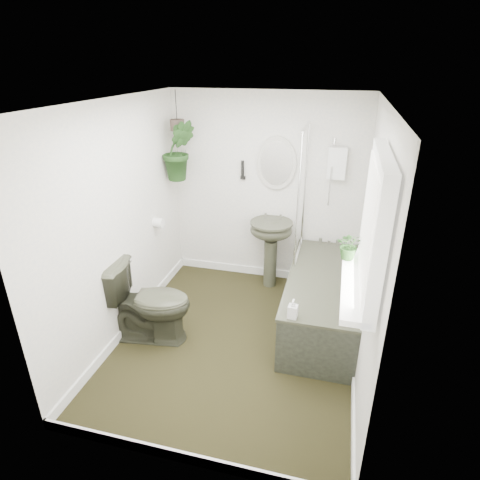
# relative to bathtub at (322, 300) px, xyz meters

# --- Properties ---
(floor) EXTENTS (2.30, 2.80, 0.02)m
(floor) POSITION_rel_bathtub_xyz_m (-0.80, -0.50, -0.30)
(floor) COLOR black
(floor) RESTS_ON ground
(ceiling) EXTENTS (2.30, 2.80, 0.02)m
(ceiling) POSITION_rel_bathtub_xyz_m (-0.80, -0.50, 2.02)
(ceiling) COLOR white
(ceiling) RESTS_ON ground
(wall_back) EXTENTS (2.30, 0.02, 2.30)m
(wall_back) POSITION_rel_bathtub_xyz_m (-0.80, 0.91, 0.86)
(wall_back) COLOR silver
(wall_back) RESTS_ON ground
(wall_front) EXTENTS (2.30, 0.02, 2.30)m
(wall_front) POSITION_rel_bathtub_xyz_m (-0.80, -1.91, 0.86)
(wall_front) COLOR silver
(wall_front) RESTS_ON ground
(wall_left) EXTENTS (0.02, 2.80, 2.30)m
(wall_left) POSITION_rel_bathtub_xyz_m (-1.96, -0.50, 0.86)
(wall_left) COLOR silver
(wall_left) RESTS_ON ground
(wall_right) EXTENTS (0.02, 2.80, 2.30)m
(wall_right) POSITION_rel_bathtub_xyz_m (0.36, -0.50, 0.86)
(wall_right) COLOR silver
(wall_right) RESTS_ON ground
(skirting) EXTENTS (2.30, 2.80, 0.10)m
(skirting) POSITION_rel_bathtub_xyz_m (-0.80, -0.50, -0.24)
(skirting) COLOR white
(skirting) RESTS_ON floor
(bathtub) EXTENTS (0.72, 1.72, 0.58)m
(bathtub) POSITION_rel_bathtub_xyz_m (0.00, 0.00, 0.00)
(bathtub) COLOR #37392A
(bathtub) RESTS_ON floor
(bath_screen) EXTENTS (0.04, 0.72, 1.40)m
(bath_screen) POSITION_rel_bathtub_xyz_m (-0.33, 0.49, 0.99)
(bath_screen) COLOR silver
(bath_screen) RESTS_ON bathtub
(shower_box) EXTENTS (0.20, 0.10, 0.35)m
(shower_box) POSITION_rel_bathtub_xyz_m (0.00, 0.84, 1.26)
(shower_box) COLOR white
(shower_box) RESTS_ON wall_back
(oval_mirror) EXTENTS (0.46, 0.03, 0.62)m
(oval_mirror) POSITION_rel_bathtub_xyz_m (-0.68, 0.87, 1.21)
(oval_mirror) COLOR #BCB7AB
(oval_mirror) RESTS_ON wall_back
(wall_sconce) EXTENTS (0.04, 0.04, 0.22)m
(wall_sconce) POSITION_rel_bathtub_xyz_m (-1.08, 0.86, 1.11)
(wall_sconce) COLOR black
(wall_sconce) RESTS_ON wall_back
(toilet_roll_holder) EXTENTS (0.11, 0.11, 0.11)m
(toilet_roll_holder) POSITION_rel_bathtub_xyz_m (-1.90, 0.20, 0.61)
(toilet_roll_holder) COLOR white
(toilet_roll_holder) RESTS_ON wall_left
(window_recess) EXTENTS (0.08, 1.00, 0.90)m
(window_recess) POSITION_rel_bathtub_xyz_m (0.29, -1.20, 1.36)
(window_recess) COLOR white
(window_recess) RESTS_ON wall_right
(window_sill) EXTENTS (0.18, 1.00, 0.04)m
(window_sill) POSITION_rel_bathtub_xyz_m (0.22, -1.20, 0.94)
(window_sill) COLOR white
(window_sill) RESTS_ON wall_right
(window_blinds) EXTENTS (0.01, 0.86, 0.76)m
(window_blinds) POSITION_rel_bathtub_xyz_m (0.24, -1.20, 1.36)
(window_blinds) COLOR white
(window_blinds) RESTS_ON wall_right
(toilet) EXTENTS (0.88, 0.58, 0.84)m
(toilet) POSITION_rel_bathtub_xyz_m (-1.65, -0.65, 0.13)
(toilet) COLOR #37392A
(toilet) RESTS_ON floor
(pedestal_sink) EXTENTS (0.55, 0.49, 0.86)m
(pedestal_sink) POSITION_rel_bathtub_xyz_m (-0.68, 0.67, 0.14)
(pedestal_sink) COLOR #37392A
(pedestal_sink) RESTS_ON floor
(sill_plant) EXTENTS (0.20, 0.18, 0.22)m
(sill_plant) POSITION_rel_bathtub_xyz_m (0.17, -0.90, 1.07)
(sill_plant) COLOR black
(sill_plant) RESTS_ON window_sill
(hanging_plant) EXTENTS (0.47, 0.43, 0.69)m
(hanging_plant) POSITION_rel_bathtub_xyz_m (-1.77, 0.61, 1.35)
(hanging_plant) COLOR black
(hanging_plant) RESTS_ON ceiling
(soap_bottle) EXTENTS (0.09, 0.09, 0.18)m
(soap_bottle) POSITION_rel_bathtub_xyz_m (-0.22, -0.79, 0.38)
(soap_bottle) COLOR black
(soap_bottle) RESTS_ON bathtub
(hanging_pot) EXTENTS (0.16, 0.16, 0.12)m
(hanging_pot) POSITION_rel_bathtub_xyz_m (-1.77, 0.61, 1.64)
(hanging_pot) COLOR #40322C
(hanging_pot) RESTS_ON ceiling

